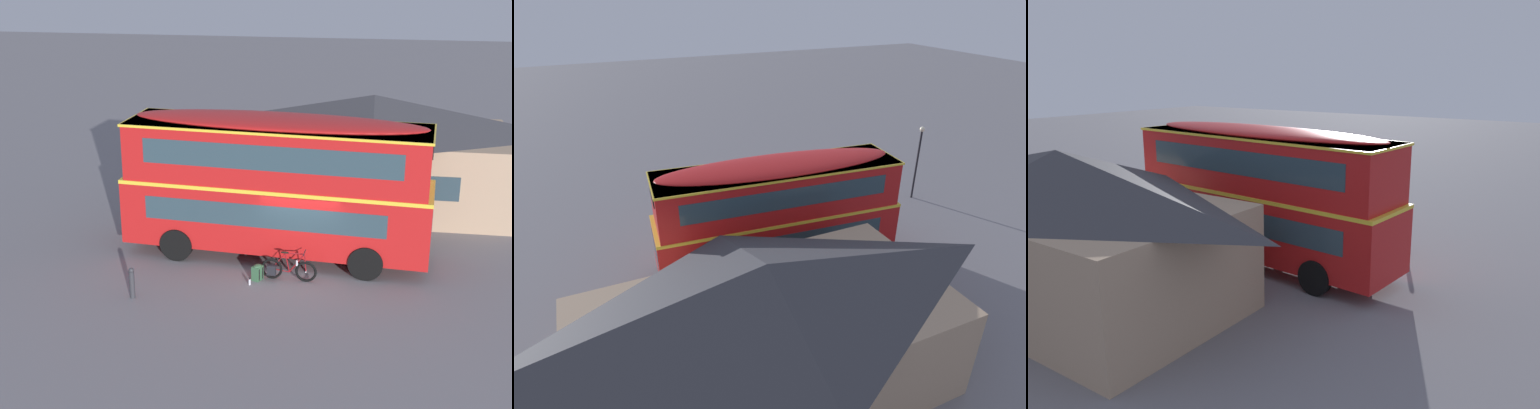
{
  "view_description": "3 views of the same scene",
  "coord_description": "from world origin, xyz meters",
  "views": [
    {
      "loc": [
        2.13,
        -21.61,
        10.06
      ],
      "look_at": [
        -1.32,
        -0.4,
        2.34
      ],
      "focal_mm": 51.94,
      "sensor_mm": 36.0,
      "label": 1
    },
    {
      "loc": [
        5.83,
        15.3,
        10.86
      ],
      "look_at": [
        -1.27,
        -0.48,
        2.04
      ],
      "focal_mm": 30.29,
      "sensor_mm": 36.0,
      "label": 2
    },
    {
      "loc": [
        -11.53,
        15.54,
        6.62
      ],
      "look_at": [
        -0.44,
        -0.8,
        1.61
      ],
      "focal_mm": 37.28,
      "sensor_mm": 36.0,
      "label": 3
    }
  ],
  "objects": [
    {
      "name": "ground_plane",
      "position": [
        0.0,
        0.0,
        0.0
      ],
      "size": [
        120.0,
        120.0,
        0.0
      ],
      "primitive_type": "plane",
      "color": "slate"
    },
    {
      "name": "double_decker_bus",
      "position": [
        -0.88,
        1.18,
        2.64
      ],
      "size": [
        10.24,
        3.34,
        4.79
      ],
      "color": "black",
      "rests_on": "ground"
    },
    {
      "name": "touring_bicycle",
      "position": [
        -0.3,
        -0.73,
        0.37
      ],
      "size": [
        1.76,
        0.46,
        0.99
      ],
      "color": "black",
      "rests_on": "ground"
    },
    {
      "name": "backpack_on_ground",
      "position": [
        -1.21,
        -0.84,
        0.26
      ],
      "size": [
        0.38,
        0.41,
        0.51
      ],
      "color": "#386642",
      "rests_on": "ground"
    },
    {
      "name": "water_bottle_clear_plastic",
      "position": [
        -1.39,
        -1.24,
        0.1
      ],
      "size": [
        0.07,
        0.07,
        0.22
      ],
      "color": "silver",
      "rests_on": "ground"
    },
    {
      "name": "pub_building",
      "position": [
        2.12,
        6.87,
        2.27
      ],
      "size": [
        10.91,
        5.84,
        4.44
      ],
      "color": "tan",
      "rests_on": "ground"
    },
    {
      "name": "street_lamp",
      "position": [
        -10.69,
        -1.65,
        2.61
      ],
      "size": [
        0.28,
        0.28,
        4.17
      ],
      "color": "black",
      "rests_on": "ground"
    },
    {
      "name": "kerb_bollard",
      "position": [
        -4.68,
        -2.65,
        0.5
      ],
      "size": [
        0.16,
        0.16,
        0.97
      ],
      "color": "#333338",
      "rests_on": "ground"
    }
  ]
}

